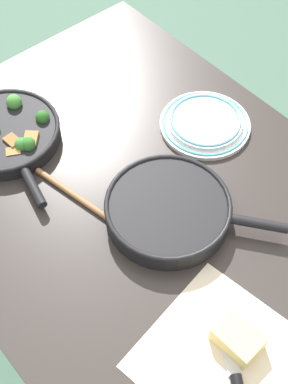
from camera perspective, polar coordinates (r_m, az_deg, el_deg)
ground_plane at (r=1.97m, az=0.00°, el=-12.85°), size 14.00×14.00×0.00m
dining_table_red at (r=1.38m, az=0.00°, el=-2.23°), size 1.31×0.95×0.73m
skillet_broccoli at (r=1.47m, az=-14.56°, el=6.09°), size 0.41×0.30×0.08m
skillet_eggs at (r=1.27m, az=2.66°, el=-1.91°), size 0.38×0.33×0.06m
wooden_spoon at (r=1.29m, az=-4.69°, el=-2.22°), size 0.34×0.09×0.02m
parchment_sheet at (r=1.15m, az=8.62°, el=-17.25°), size 0.36×0.35×0.00m
grater_knife at (r=1.14m, az=9.69°, el=-18.65°), size 0.22×0.16×0.02m
cheese_block at (r=1.15m, az=10.00°, el=-15.13°), size 0.10×0.08×0.05m
dinner_plate_stack at (r=1.47m, az=6.55°, el=7.35°), size 0.25×0.25×0.03m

